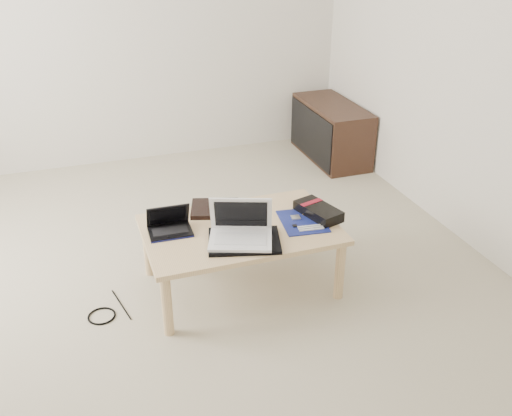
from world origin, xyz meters
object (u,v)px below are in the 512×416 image
object	(u,v)px
media_cabinet	(330,131)
white_laptop	(241,231)
coffee_table	(240,235)
netbook	(170,226)
gpu_box	(318,211)

from	to	relation	value
media_cabinet	white_laptop	world-z (taller)	white_laptop
coffee_table	netbook	distance (m)	0.41
coffee_table	gpu_box	world-z (taller)	gpu_box
netbook	white_laptop	distance (m)	0.42
gpu_box	netbook	bearing A→B (deg)	173.30
coffee_table	media_cabinet	distance (m)	2.16
coffee_table	white_laptop	bearing A→B (deg)	-106.60
media_cabinet	white_laptop	bearing A→B (deg)	-128.07
white_laptop	gpu_box	world-z (taller)	white_laptop
media_cabinet	netbook	xyz separation A→B (m)	(-1.77, -1.58, 0.18)
media_cabinet	gpu_box	xyz separation A→B (m)	(-0.90, -1.68, 0.18)
media_cabinet	netbook	bearing A→B (deg)	-138.24
gpu_box	coffee_table	bearing A→B (deg)	177.78
media_cabinet	white_laptop	distance (m)	2.32
netbook	gpu_box	size ratio (longest dim) A/B	0.76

